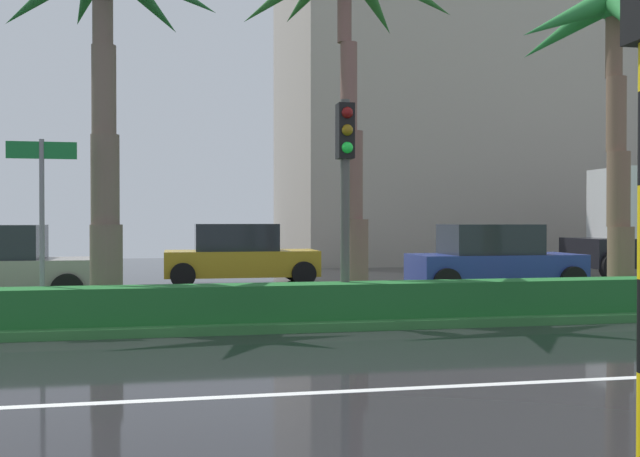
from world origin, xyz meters
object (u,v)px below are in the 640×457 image
Objects in this scene: palm_tree_centre at (103,14)px; palm_tree_mid_right at (616,50)px; traffic_signal_median_right at (345,167)px; street_name_sign at (42,205)px; car_in_traffic_fourth at (240,255)px; car_in_traffic_fifth at (493,259)px.

palm_tree_centre is 10.19m from palm_tree_mid_right.
palm_tree_mid_right is 1.78× the size of traffic_signal_median_right.
palm_tree_mid_right is (10.18, -0.02, -0.18)m from palm_tree_centre.
palm_tree_centre is 1.03× the size of palm_tree_mid_right.
car_in_traffic_fourth is at bearing 64.29° from street_name_sign.
car_in_traffic_fourth is at bearing 150.90° from car_in_traffic_fifth.
palm_tree_centre is at bearing -158.00° from car_in_traffic_fifth.
traffic_signal_median_right is at bearing -82.57° from car_in_traffic_fourth.
traffic_signal_median_right is (4.16, -1.25, -2.77)m from palm_tree_centre.
car_in_traffic_fifth is at bearing 25.22° from street_name_sign.
palm_tree_centre is at bearing 163.23° from traffic_signal_median_right.
street_name_sign is (-0.88, -1.03, -3.45)m from palm_tree_centre.
palm_tree_mid_right is at bearing 5.22° from street_name_sign.
palm_tree_mid_right is at bearing -45.21° from car_in_traffic_fourth.
street_name_sign is at bearing -174.78° from palm_tree_mid_right.
car_in_traffic_fourth is (-1.10, 8.41, -1.92)m from traffic_signal_median_right.
street_name_sign is 9.17m from car_in_traffic_fourth.
car_in_traffic_fourth is at bearing 97.43° from traffic_signal_median_right.
traffic_signal_median_right is 0.88× the size of car_in_traffic_fourth.
traffic_signal_median_right reaches higher than street_name_sign.
palm_tree_mid_right reaches higher than car_in_traffic_fifth.
palm_tree_centre is 3.70m from street_name_sign.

